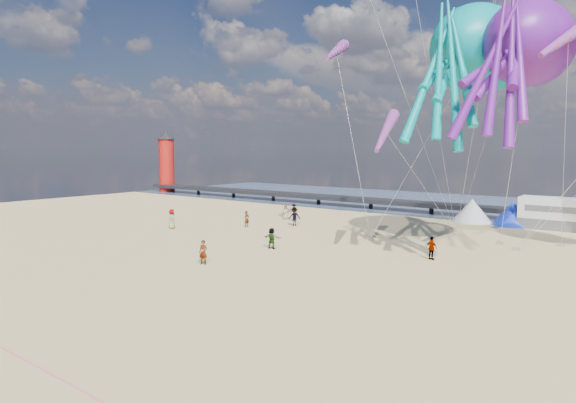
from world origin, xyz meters
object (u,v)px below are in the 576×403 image
object	(u,v)px
beachgoer_6	(172,219)
motorhome_0	(558,214)
beachgoer_2	(294,217)
windsock_right	(386,132)
sandbag_d	(561,245)
windsock_left	(336,51)
sandbag_b	(500,243)
tent_blue	(513,213)
beachgoer_1	(294,213)
sandbag_a	(370,239)
lighthouse	(167,166)
beachgoer_4	(272,238)
beachgoer_5	(247,219)
sandbag_c	(516,249)
sandbag_e	(456,235)
kite_octopus_purple	(529,43)
tent_white	(472,210)
beachgoer_0	(286,212)
kite_octopus_teal	(479,50)
standing_person	(203,252)
beachgoer_3	(432,248)
windsock_mid	(569,37)

from	to	relation	value
beachgoer_6	motorhome_0	bearing A→B (deg)	-97.52
beachgoer_2	windsock_right	xyz separation A→B (m)	(13.30, -6.94, 7.88)
sandbag_d	windsock_left	xyz separation A→B (m)	(-17.89, -5.01, 16.08)
motorhome_0	sandbag_b	size ratio (longest dim) A/B	13.20
tent_blue	sandbag_b	bearing A→B (deg)	-80.28
beachgoer_1	windsock_right	size ratio (longest dim) A/B	0.32
sandbag_b	sandbag_a	bearing A→B (deg)	-152.47
lighthouse	sandbag_d	xyz separation A→B (m)	(63.88, -12.76, -4.39)
beachgoer_4	beachgoer_5	xyz separation A→B (m)	(-8.67, 6.66, -0.02)
lighthouse	beachgoer_5	bearing A→B (deg)	-28.86
beachgoer_4	tent_blue	bearing A→B (deg)	-125.25
motorhome_0	sandbag_d	size ratio (longest dim) A/B	13.20
lighthouse	sandbag_c	bearing A→B (deg)	-15.37
sandbag_d	sandbag_e	xyz separation A→B (m)	(-8.05, -0.74, 0.00)
sandbag_b	sandbag_c	size ratio (longest dim) A/B	1.00
sandbag_c	lighthouse	bearing A→B (deg)	164.63
beachgoer_6	sandbag_a	world-z (taller)	beachgoer_6
windsock_left	kite_octopus_purple	bearing A→B (deg)	-22.37
sandbag_d	sandbag_e	bearing A→B (deg)	-174.72
beachgoer_4	windsock_left	size ratio (longest dim) A/B	0.26
tent_white	beachgoer_0	xyz separation A→B (m)	(-16.39, -10.39, -0.46)
tent_white	beachgoer_5	world-z (taller)	tent_white
kite_octopus_teal	kite_octopus_purple	world-z (taller)	kite_octopus_teal
standing_person	kite_octopus_teal	xyz separation A→B (m)	(11.87, 17.32, 14.20)
beachgoer_6	kite_octopus_purple	xyz separation A→B (m)	(29.24, 7.11, 13.79)
kite_octopus_teal	standing_person	bearing A→B (deg)	-142.49
beachgoer_2	sandbag_b	size ratio (longest dim) A/B	3.70
beachgoer_2	tent_blue	bearing A→B (deg)	171.62
sandbag_c	windsock_right	bearing A→B (deg)	-133.87
beachgoer_6	windsock_left	size ratio (longest dim) A/B	0.30
beachgoer_2	beachgoer_6	bearing A→B (deg)	-0.07
motorhome_0	tent_blue	distance (m)	4.01
motorhome_0	windsock_right	xyz separation A→B (m)	(-7.57, -20.40, 7.31)
sandbag_b	windsock_right	world-z (taller)	windsock_right
kite_octopus_teal	lighthouse	bearing A→B (deg)	145.59
beachgoer_4	sandbag_e	bearing A→B (deg)	-132.66
tent_blue	beachgoer_5	distance (m)	26.23
beachgoer_2	kite_octopus_purple	xyz separation A→B (m)	(21.18, -1.50, 13.81)
lighthouse	kite_octopus_teal	xyz separation A→B (m)	(58.31, -17.10, 10.50)
beachgoer_3	windsock_mid	xyz separation A→B (m)	(7.30, 2.32, 13.62)
lighthouse	beachgoer_6	world-z (taller)	lighthouse
sandbag_d	windsock_right	distance (m)	17.33
sandbag_a	windsock_mid	world-z (taller)	windsock_mid
motorhome_0	tent_blue	size ratio (longest dim) A/B	1.65
sandbag_e	windsock_mid	size ratio (longest dim) A/B	0.07
sandbag_d	sandbag_e	distance (m)	8.08
lighthouse	windsock_right	distance (m)	59.80
motorhome_0	beachgoer_5	distance (m)	29.40
standing_person	windsock_left	world-z (taller)	windsock_left
tent_blue	windsock_right	size ratio (longest dim) A/B	0.71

